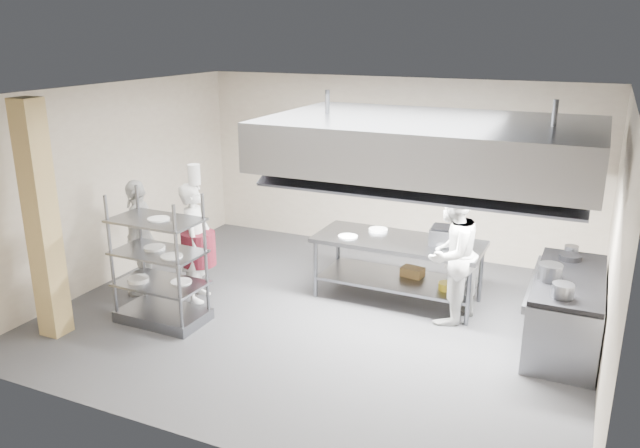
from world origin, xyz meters
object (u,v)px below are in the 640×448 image
at_px(chef_head, 196,242).
at_px(chef_line, 451,255).
at_px(chef_plating, 140,237).
at_px(island, 397,270).
at_px(griddle, 448,236).
at_px(pass_rack, 159,259).
at_px(cooking_range, 566,312).
at_px(stockpot, 550,272).

bearing_deg(chef_head, chef_line, -97.12).
height_order(chef_head, chef_plating, chef_head).
bearing_deg(island, chef_plating, -159.37).
distance_m(chef_head, griddle, 3.52).
xyz_separation_m(pass_rack, griddle, (3.31, 2.06, 0.15)).
distance_m(chef_head, chef_line, 3.53).
bearing_deg(cooking_range, island, 169.53).
relative_size(chef_head, chef_plating, 1.01).
bearing_deg(griddle, cooking_range, -22.68).
bearing_deg(pass_rack, stockpot, 16.35).
bearing_deg(stockpot, pass_rack, -164.28).
bearing_deg(cooking_range, griddle, 162.48).
bearing_deg(chef_head, cooking_range, -101.73).
bearing_deg(chef_plating, island, 83.91).
bearing_deg(stockpot, island, 162.77).
relative_size(chef_plating, stockpot, 6.12).
xyz_separation_m(chef_line, stockpot, (1.25, -0.28, 0.06)).
xyz_separation_m(chef_head, chef_line, (3.44, 0.81, 0.07)).
distance_m(pass_rack, stockpot, 4.90).
bearing_deg(chef_line, island, -96.48).
xyz_separation_m(chef_head, chef_plating, (-0.91, -0.12, -0.00)).
height_order(griddle, stockpot, griddle).
bearing_deg(stockpot, chef_plating, -173.40).
bearing_deg(griddle, chef_line, -76.47).
bearing_deg(island, stockpot, -16.76).
distance_m(chef_head, chef_plating, 0.92).
bearing_deg(chef_line, stockpot, 94.69).
distance_m(chef_plating, stockpot, 5.64).
bearing_deg(stockpot, chef_head, -173.59).
relative_size(pass_rack, chef_head, 1.02).
xyz_separation_m(island, stockpot, (2.08, -0.64, 0.54)).
distance_m(island, chef_head, 2.89).
distance_m(pass_rack, chef_line, 3.82).
relative_size(island, griddle, 5.08).
bearing_deg(chef_line, pass_rack, -47.77).
bearing_deg(griddle, chef_plating, -166.92).
height_order(chef_head, chef_line, chef_line).
relative_size(chef_head, stockpot, 6.15).
height_order(island, chef_line, chef_line).
xyz_separation_m(island, chef_plating, (-3.52, -1.29, 0.40)).
bearing_deg(chef_plating, cooking_range, 72.22).
bearing_deg(pass_rack, cooking_range, 18.00).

